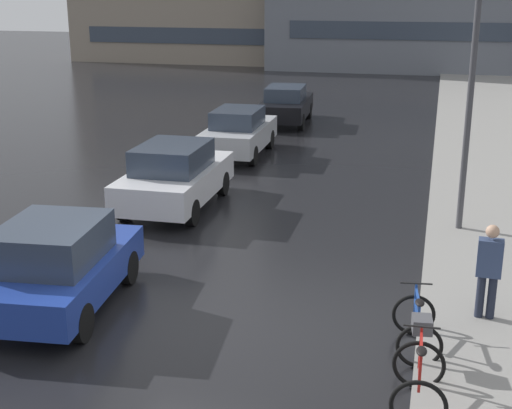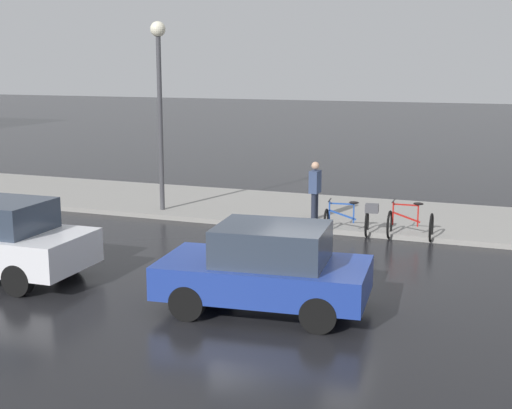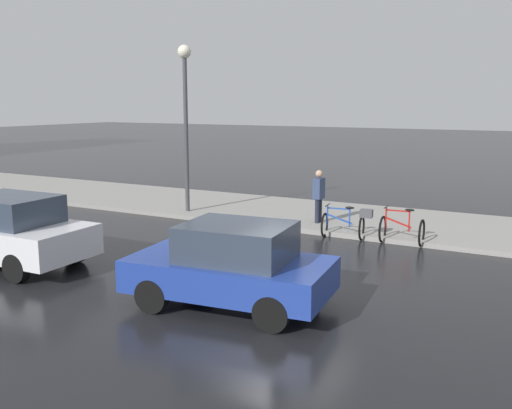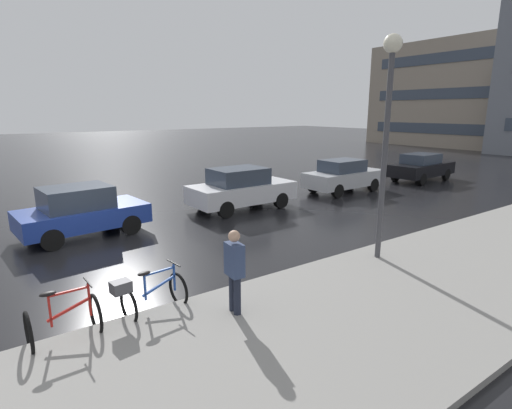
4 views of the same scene
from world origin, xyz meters
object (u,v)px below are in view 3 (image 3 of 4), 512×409
object	(u,v)px
streetlamp	(185,99)
bicycle_second	(348,222)
car_blue	(232,265)
pedestrian	(319,195)
car_white	(6,230)
bicycle_nearest	(402,230)

from	to	relation	value
streetlamp	bicycle_second	bearing A→B (deg)	-96.69
car_blue	pedestrian	distance (m)	7.33
car_blue	car_white	bearing A→B (deg)	91.12
bicycle_nearest	car_white	distance (m)	10.04
car_white	streetlamp	xyz separation A→B (m)	(7.00, -0.28, 3.07)
car_blue	streetlamp	bearing A→B (deg)	40.27
streetlamp	car_white	bearing A→B (deg)	177.73
bicycle_second	streetlamp	world-z (taller)	streetlamp
bicycle_second	pedestrian	xyz separation A→B (m)	(1.05, 1.33, 0.52)
bicycle_second	car_white	size ratio (longest dim) A/B	0.33
bicycle_nearest	streetlamp	size ratio (longest dim) A/B	0.20
pedestrian	streetlamp	xyz separation A→B (m)	(-0.35, 4.65, 2.91)
bicycle_nearest	car_blue	size ratio (longest dim) A/B	0.29
car_blue	pedestrian	size ratio (longest dim) A/B	2.24
bicycle_nearest	bicycle_second	xyz separation A→B (m)	(-0.08, 1.49, 0.07)
bicycle_nearest	car_white	bearing A→B (deg)	129.44
bicycle_nearest	pedestrian	size ratio (longest dim) A/B	0.64
bicycle_second	car_blue	size ratio (longest dim) A/B	0.36
bicycle_second	pedestrian	distance (m)	1.78
bicycle_nearest	pedestrian	distance (m)	3.04
bicycle_second	pedestrian	bearing A→B (deg)	51.74
bicycle_second	car_blue	xyz separation A→B (m)	(-6.18, 0.16, 0.32)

